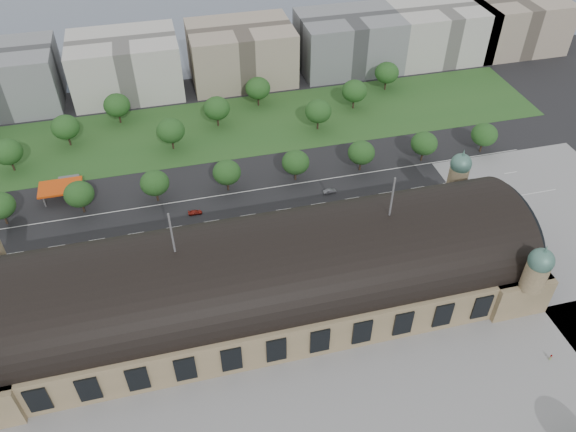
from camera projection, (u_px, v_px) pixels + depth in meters
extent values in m
plane|color=black|center=(260.00, 305.00, 154.99)|extent=(900.00, 900.00, 0.00)
cube|color=#9D8561|center=(259.00, 290.00, 151.06)|extent=(150.00, 40.00, 12.00)
cube|color=#9D8561|center=(484.00, 248.00, 163.39)|extent=(16.00, 43.00, 12.00)
cylinder|color=black|center=(259.00, 275.00, 147.13)|extent=(144.00, 37.60, 37.60)
cylinder|color=black|center=(510.00, 224.00, 159.25)|extent=(1.20, 32.00, 32.00)
cylinder|color=#9D8561|center=(457.00, 179.00, 172.22)|extent=(6.00, 6.00, 8.00)
sphere|color=#487467|center=(461.00, 164.00, 168.62)|extent=(6.40, 6.40, 6.40)
cone|color=#487467|center=(464.00, 153.00, 166.00)|extent=(1.00, 1.00, 2.50)
cylinder|color=#9D8561|center=(535.00, 276.00, 141.45)|extent=(6.00, 6.00, 8.00)
sphere|color=#487467|center=(541.00, 261.00, 137.85)|extent=(6.40, 6.40, 6.40)
cone|color=#487467|center=(546.00, 249.00, 135.23)|extent=(1.00, 1.00, 2.50)
cylinder|color=#59595B|center=(172.00, 233.00, 130.67)|extent=(0.50, 0.50, 12.00)
cylinder|color=#59595B|center=(392.00, 197.00, 140.79)|extent=(0.50, 0.50, 12.00)
cube|color=black|center=(174.00, 227.00, 179.15)|extent=(260.00, 26.00, 0.10)
cube|color=#275321|center=(174.00, 134.00, 220.37)|extent=(300.00, 45.00, 0.10)
cube|color=#D0420C|center=(60.00, 187.00, 187.22)|extent=(14.00, 9.00, 0.70)
cube|color=#59595B|center=(69.00, 183.00, 194.01)|extent=(7.00, 5.00, 3.20)
cylinder|color=#59595B|center=(46.00, 190.00, 190.19)|extent=(0.50, 0.50, 4.40)
cylinder|color=#59595B|center=(79.00, 185.00, 192.21)|extent=(0.50, 0.50, 4.40)
cylinder|color=#59595B|center=(44.00, 202.00, 185.50)|extent=(0.50, 0.50, 4.40)
cylinder|color=#59595B|center=(79.00, 196.00, 187.52)|extent=(0.50, 0.50, 4.40)
cube|color=gray|center=(1.00, 79.00, 229.85)|extent=(45.00, 32.00, 24.00)
cube|color=#BCB9B3|center=(126.00, 66.00, 239.05)|extent=(45.00, 32.00, 24.00)
cube|color=#A1917E|center=(241.00, 53.00, 248.25)|extent=(45.00, 32.00, 24.00)
cube|color=gray|center=(348.00, 42.00, 257.45)|extent=(45.00, 32.00, 24.00)
cube|color=#BCB9B3|center=(438.00, 32.00, 265.73)|extent=(45.00, 32.00, 24.00)
cube|color=#A1917E|center=(514.00, 24.00, 273.09)|extent=(45.00, 32.00, 24.00)
cylinder|color=#2D2116|center=(5.00, 218.00, 179.16)|extent=(0.70, 0.70, 4.32)
ellipsoid|color=#1F4217|center=(0.00, 206.00, 175.70)|extent=(9.60, 9.60, 8.16)
cylinder|color=#2D2116|center=(83.00, 207.00, 183.57)|extent=(0.70, 0.70, 4.32)
ellipsoid|color=#1F4217|center=(79.00, 194.00, 180.11)|extent=(9.60, 9.60, 8.16)
cylinder|color=#2D2116|center=(157.00, 195.00, 187.99)|extent=(0.70, 0.70, 4.32)
ellipsoid|color=#1F4217|center=(155.00, 183.00, 184.53)|extent=(9.60, 9.60, 8.16)
cylinder|color=#2D2116|center=(228.00, 185.00, 192.41)|extent=(0.70, 0.70, 4.32)
ellipsoid|color=#1F4217|center=(227.00, 172.00, 188.95)|extent=(9.60, 9.60, 8.16)
cylinder|color=#2D2116|center=(295.00, 175.00, 196.82)|extent=(0.70, 0.70, 4.32)
ellipsoid|color=#1F4217|center=(296.00, 162.00, 193.36)|extent=(9.60, 9.60, 8.16)
cylinder|color=#2D2116|center=(360.00, 165.00, 201.24)|extent=(0.70, 0.70, 4.32)
ellipsoid|color=#1F4217|center=(361.00, 153.00, 197.78)|extent=(9.60, 9.60, 8.16)
cylinder|color=#2D2116|center=(422.00, 156.00, 205.66)|extent=(0.70, 0.70, 4.32)
ellipsoid|color=#1F4217|center=(424.00, 143.00, 202.20)|extent=(9.60, 9.60, 8.16)
cylinder|color=#2D2116|center=(481.00, 147.00, 210.07)|extent=(0.70, 0.70, 4.32)
ellipsoid|color=#1F4217|center=(484.00, 135.00, 206.61)|extent=(9.60, 9.60, 8.16)
cylinder|color=#2D2116|center=(13.00, 165.00, 200.84)|extent=(0.70, 0.70, 4.68)
ellipsoid|color=#1F4217|center=(7.00, 152.00, 197.09)|extent=(10.40, 10.40, 8.84)
cylinder|color=#2D2116|center=(69.00, 140.00, 213.12)|extent=(0.70, 0.70, 4.68)
ellipsoid|color=#1F4217|center=(65.00, 127.00, 209.37)|extent=(10.40, 10.40, 8.84)
cylinder|color=#2D2116|center=(120.00, 118.00, 225.41)|extent=(0.70, 0.70, 4.68)
ellipsoid|color=#1F4217|center=(117.00, 105.00, 221.66)|extent=(10.40, 10.40, 8.84)
cylinder|color=#2D2116|center=(173.00, 143.00, 211.32)|extent=(0.70, 0.70, 4.68)
ellipsoid|color=#1F4217|center=(171.00, 131.00, 207.58)|extent=(10.40, 10.40, 8.84)
cylinder|color=#2D2116|center=(218.00, 121.00, 223.61)|extent=(0.70, 0.70, 4.68)
ellipsoid|color=#1F4217|center=(217.00, 108.00, 219.86)|extent=(10.40, 10.40, 8.84)
cylinder|color=#2D2116|center=(258.00, 100.00, 235.90)|extent=(0.70, 0.70, 4.68)
ellipsoid|color=#1F4217|center=(258.00, 88.00, 232.15)|extent=(10.40, 10.40, 8.84)
cylinder|color=#2D2116|center=(318.00, 124.00, 221.81)|extent=(0.70, 0.70, 4.68)
ellipsoid|color=#1F4217|center=(318.00, 111.00, 218.07)|extent=(10.40, 10.40, 8.84)
cylinder|color=#2D2116|center=(353.00, 103.00, 234.10)|extent=(0.70, 0.70, 4.68)
ellipsoid|color=#1F4217|center=(354.00, 91.00, 230.35)|extent=(10.40, 10.40, 8.84)
cylinder|color=#2D2116|center=(385.00, 85.00, 246.39)|extent=(0.70, 0.70, 4.68)
ellipsoid|color=#1F4217|center=(387.00, 73.00, 242.64)|extent=(10.40, 10.40, 8.84)
imported|color=black|center=(66.00, 254.00, 169.04)|extent=(4.99, 2.31, 1.39)
imported|color=maroon|center=(195.00, 212.00, 183.74)|extent=(4.56, 1.89, 1.32)
imported|color=#192347|center=(269.00, 226.00, 178.45)|extent=(4.72, 1.94, 1.60)
imported|color=#57585E|center=(330.00, 191.00, 192.05)|extent=(4.56, 1.99, 1.46)
imported|color=#B8B8BA|center=(447.00, 188.00, 193.44)|extent=(5.50, 2.54, 1.53)
imported|color=maroon|center=(51.00, 279.00, 161.44)|extent=(5.75, 4.51, 1.45)
imported|color=#181C44|center=(58.00, 275.00, 162.41)|extent=(5.77, 4.32, 1.55)
imported|color=#53555B|center=(123.00, 273.00, 163.23)|extent=(4.40, 3.24, 1.39)
imported|color=silver|center=(164.00, 266.00, 165.37)|extent=(4.59, 3.48, 1.45)
imported|color=gray|center=(85.00, 269.00, 164.14)|extent=(5.80, 5.14, 1.49)
imported|color=black|center=(145.00, 264.00, 165.82)|extent=(5.91, 4.15, 1.59)
imported|color=red|center=(256.00, 230.00, 175.48)|extent=(13.46, 4.08, 3.69)
imported|color=silver|center=(211.00, 241.00, 171.87)|extent=(12.68, 3.01, 3.53)
imported|color=#BAB3AD|center=(334.00, 212.00, 182.41)|extent=(12.18, 3.95, 3.33)
imported|color=gray|center=(551.00, 357.00, 140.90)|extent=(1.00, 0.69, 1.88)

